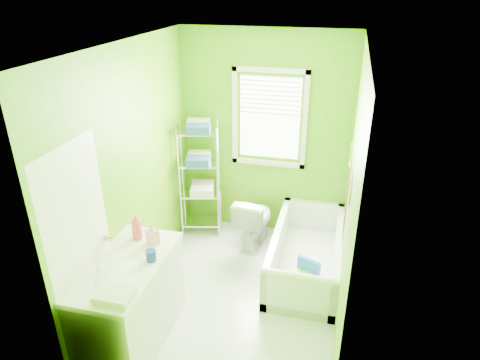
% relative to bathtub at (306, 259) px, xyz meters
% --- Properties ---
extents(ground, '(2.90, 2.90, 0.00)m').
position_rel_bathtub_xyz_m(ground, '(-0.67, -0.60, -0.17)').
color(ground, silver).
rests_on(ground, ground).
extents(room_envelope, '(2.14, 2.94, 2.62)m').
position_rel_bathtub_xyz_m(room_envelope, '(-0.67, -0.60, 1.38)').
color(room_envelope, '#519807').
rests_on(room_envelope, ground).
extents(window, '(0.92, 0.05, 1.22)m').
position_rel_bathtub_xyz_m(window, '(-0.62, 0.83, 1.45)').
color(window, white).
rests_on(window, ground).
extents(door, '(0.09, 0.80, 2.00)m').
position_rel_bathtub_xyz_m(door, '(-1.71, -1.60, 0.83)').
color(door, white).
rests_on(door, ground).
extents(right_wall_decor, '(0.04, 1.48, 1.17)m').
position_rel_bathtub_xyz_m(right_wall_decor, '(0.37, -0.62, 1.15)').
color(right_wall_decor, '#3D070C').
rests_on(right_wall_decor, ground).
extents(bathtub, '(0.76, 1.63, 0.53)m').
position_rel_bathtub_xyz_m(bathtub, '(0.00, 0.00, 0.00)').
color(bathtub, white).
rests_on(bathtub, ground).
extents(toilet, '(0.46, 0.72, 0.69)m').
position_rel_bathtub_xyz_m(toilet, '(-0.70, 0.43, 0.18)').
color(toilet, white).
rests_on(toilet, ground).
extents(vanity, '(0.60, 1.17, 1.14)m').
position_rel_bathtub_xyz_m(vanity, '(-1.43, -1.44, 0.30)').
color(vanity, silver).
rests_on(vanity, ground).
extents(wire_shelf_unit, '(0.56, 0.47, 1.51)m').
position_rel_bathtub_xyz_m(wire_shelf_unit, '(-1.43, 0.58, 0.75)').
color(wire_shelf_unit, silver).
rests_on(wire_shelf_unit, ground).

